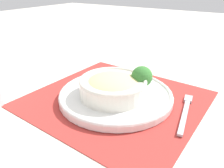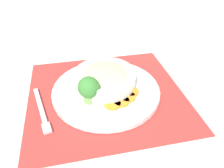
{
  "view_description": "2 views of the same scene",
  "coord_description": "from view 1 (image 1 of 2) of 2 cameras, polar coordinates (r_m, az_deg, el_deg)",
  "views": [
    {
      "loc": [
        0.28,
        -0.44,
        0.3
      ],
      "look_at": [
        -0.01,
        -0.01,
        0.05
      ],
      "focal_mm": 35.0,
      "sensor_mm": 36.0,
      "label": 1
    },
    {
      "loc": [
        0.11,
        0.48,
        0.4
      ],
      "look_at": [
        -0.02,
        0.01,
        0.04
      ],
      "focal_mm": 35.0,
      "sensor_mm": 36.0,
      "label": 2
    }
  ],
  "objects": [
    {
      "name": "placemat",
      "position": [
        0.6,
        0.99,
        -3.85
      ],
      "size": [
        0.46,
        0.43,
        0.0
      ],
      "color": "#B2332D",
      "rests_on": "ground_plane"
    },
    {
      "name": "carrot_slice_near",
      "position": [
        0.65,
        4.41,
        0.44
      ],
      "size": [
        0.04,
        0.04,
        0.01
      ],
      "color": "orange",
      "rests_on": "plate"
    },
    {
      "name": "carrot_slice_far",
      "position": [
        0.65,
        0.14,
        0.86
      ],
      "size": [
        0.04,
        0.04,
        0.01
      ],
      "color": "orange",
      "rests_on": "plate"
    },
    {
      "name": "bowl",
      "position": [
        0.57,
        -0.14,
        -0.3
      ],
      "size": [
        0.18,
        0.18,
        0.06
      ],
      "color": "silver",
      "rests_on": "plate"
    },
    {
      "name": "fork",
      "position": [
        0.57,
        18.75,
        -6.25
      ],
      "size": [
        0.05,
        0.18,
        0.01
      ],
      "rotation": [
        0.0,
        0.0,
        0.17
      ],
      "color": "#B7B7BC",
      "rests_on": "placemat"
    },
    {
      "name": "plate",
      "position": [
        0.59,
        1.0,
        -2.74
      ],
      "size": [
        0.31,
        0.31,
        0.02
      ],
      "color": "white",
      "rests_on": "placemat"
    },
    {
      "name": "carrot_slice_extra",
      "position": [
        0.65,
        -1.98,
        0.58
      ],
      "size": [
        0.04,
        0.04,
        0.01
      ],
      "color": "orange",
      "rests_on": "plate"
    },
    {
      "name": "carrot_slice_middle",
      "position": [
        0.65,
        2.34,
        0.81
      ],
      "size": [
        0.04,
        0.04,
        0.01
      ],
      "color": "orange",
      "rests_on": "plate"
    },
    {
      "name": "ground_plane",
      "position": [
        0.6,
        0.99,
        -4.02
      ],
      "size": [
        4.0,
        4.0,
        0.0
      ],
      "primitive_type": "plane",
      "color": "beige"
    },
    {
      "name": "broccoli_floret",
      "position": [
        0.58,
        7.76,
        1.69
      ],
      "size": [
        0.06,
        0.06,
        0.07
      ],
      "color": "#759E51",
      "rests_on": "plate"
    }
  ]
}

